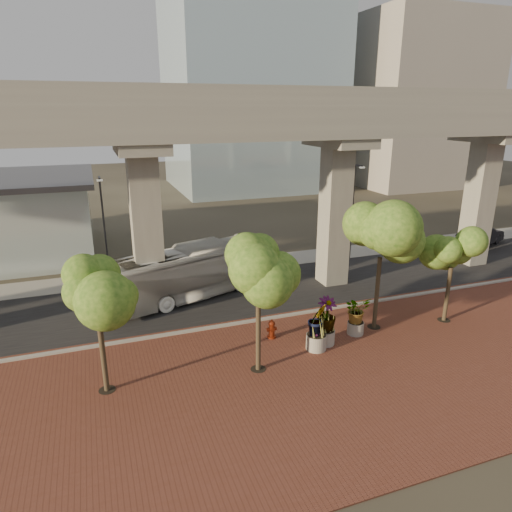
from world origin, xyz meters
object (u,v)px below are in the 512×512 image
object	(u,v)px
parked_car	(480,236)
fire_hydrant	(272,329)
planter_front	(357,311)
transit_bus	(189,273)

from	to	relation	value
parked_car	fire_hydrant	distance (m)	24.91
parked_car	planter_front	bearing A→B (deg)	100.25
parked_car	fire_hydrant	size ratio (longest dim) A/B	5.15
transit_bus	fire_hydrant	distance (m)	7.38
transit_bus	fire_hydrant	bearing A→B (deg)	-175.27
parked_car	fire_hydrant	bearing A→B (deg)	93.26
fire_hydrant	planter_front	bearing A→B (deg)	-14.34
fire_hydrant	planter_front	world-z (taller)	planter_front
fire_hydrant	planter_front	xyz separation A→B (m)	(4.26, -1.09, 0.78)
transit_bus	parked_car	size ratio (longest dim) A/B	2.23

